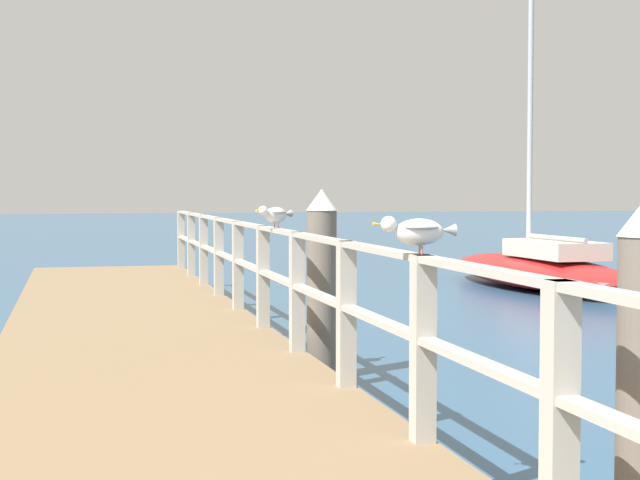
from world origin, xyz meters
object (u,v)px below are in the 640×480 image
dock_piling_far (322,283)px  seagull_background (275,214)px  boat_1 (538,268)px  seagull_foreground (418,230)px

dock_piling_far → seagull_background: (-0.39, 0.29, 0.65)m
seagull_background → dock_piling_far: bearing=-161.6°
seagull_background → boat_1: (6.31, 7.15, -1.18)m
seagull_background → boat_1: size_ratio=0.07×
dock_piling_far → boat_1: boat_1 is taller
seagull_foreground → boat_1: (6.31, 11.17, -1.18)m
seagull_background → boat_1: bearing=-76.7°
boat_1 → dock_piling_far: bearing=-130.3°
seagull_foreground → boat_1: 12.88m
dock_piling_far → seagull_foreground: (-0.39, -3.74, 0.65)m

